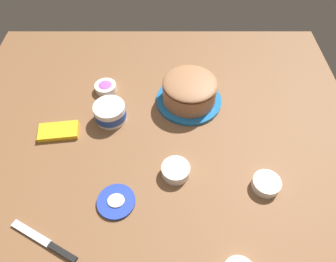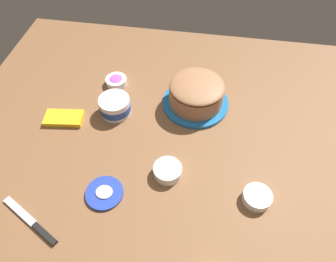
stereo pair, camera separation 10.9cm
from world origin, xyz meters
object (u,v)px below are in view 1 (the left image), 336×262
frosted_cake (189,92)px  frosting_tub (109,112)px  spreading_knife (49,245)px  sprinkle_bowl_orange (175,170)px  frosting_tub_lid (116,202)px  sprinkle_bowl_rainbow (105,87)px  sprinkle_bowl_yellow (266,183)px  candy_box_lower (58,132)px

frosted_cake → frosting_tub: 0.32m
spreading_knife → sprinkle_bowl_orange: size_ratio=2.28×
frosting_tub_lid → sprinkle_bowl_rainbow: bearing=100.8°
sprinkle_bowl_orange → sprinkle_bowl_rainbow: (-0.28, 0.40, -0.00)m
frosted_cake → sprinkle_bowl_yellow: size_ratio=2.90×
spreading_knife → sprinkle_bowl_rainbow: sprinkle_bowl_rainbow is taller
sprinkle_bowl_yellow → candy_box_lower: sprinkle_bowl_yellow is taller
sprinkle_bowl_orange → candy_box_lower: bearing=158.1°
frosting_tub → spreading_knife: frosting_tub is taller
frosted_cake → sprinkle_bowl_orange: frosted_cake is taller
frosting_tub → candy_box_lower: 0.20m
frosting_tub_lid → candy_box_lower: bearing=131.1°
sprinkle_bowl_yellow → frosting_tub: bearing=151.4°
frosting_tub → sprinkle_bowl_yellow: size_ratio=1.34×
frosting_tub → frosting_tub_lid: bearing=-80.9°
frosting_tub → sprinkle_bowl_yellow: frosting_tub is taller
frosted_cake → sprinkle_bowl_rainbow: bearing=169.4°
frosted_cake → sprinkle_bowl_orange: (-0.06, -0.34, -0.04)m
frosting_tub → frosting_tub_lid: frosting_tub is taller
frosted_cake → spreading_knife: frosted_cake is taller
frosted_cake → frosting_tub: bearing=-163.2°
sprinkle_bowl_yellow → spreading_knife: bearing=-164.0°
frosting_tub_lid → sprinkle_bowl_rainbow: 0.51m
frosting_tub_lid → spreading_knife: (-0.18, -0.13, -0.00)m
frosting_tub → sprinkle_bowl_rainbow: frosting_tub is taller
frosted_cake → sprinkle_bowl_rainbow: frosted_cake is taller
frosting_tub → sprinkle_bowl_orange: frosting_tub is taller
frosted_cake → sprinkle_bowl_yellow: bearing=-58.8°
candy_box_lower → sprinkle_bowl_yellow: bearing=-24.0°
sprinkle_bowl_orange → sprinkle_bowl_rainbow: sprinkle_bowl_orange is taller
frosting_tub → candy_box_lower: (-0.19, -0.07, -0.03)m
sprinkle_bowl_yellow → sprinkle_bowl_rainbow: size_ratio=1.02×
sprinkle_bowl_orange → sprinkle_bowl_rainbow: 0.49m
spreading_knife → candy_box_lower: candy_box_lower is taller
frosting_tub_lid → sprinkle_bowl_rainbow: sprinkle_bowl_rainbow is taller
sprinkle_bowl_rainbow → candy_box_lower: 0.27m
frosting_tub → sprinkle_bowl_orange: (0.25, -0.24, -0.02)m
frosting_tub_lid → spreading_knife: size_ratio=0.56×
frosting_tub → spreading_knife: bearing=-104.2°
spreading_knife → frosted_cake: bearing=53.4°
spreading_knife → sprinkle_bowl_orange: sprinkle_bowl_orange is taller
frosting_tub → frosting_tub_lid: (0.06, -0.35, -0.03)m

